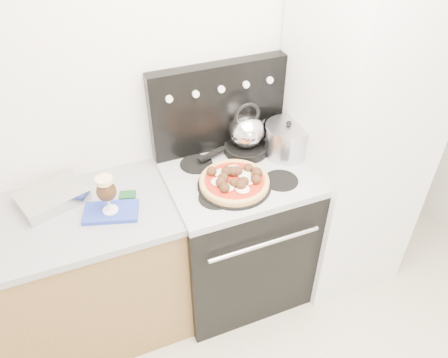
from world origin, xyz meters
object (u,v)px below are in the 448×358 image
pizza (234,180)px  stock_pot (287,141)px  pizza_pan (234,185)px  fridge (352,143)px  oven_mitt (111,212)px  beer_glass (107,195)px  base_cabinet (44,290)px  skillet (246,148)px  stove_body (236,236)px  tea_kettle (247,128)px

pizza → stock_pot: stock_pot is taller
pizza_pan → fridge: bearing=5.4°
oven_mitt → pizza: 0.63m
fridge → pizza_pan: fridge is taller
beer_glass → pizza_pan: 0.63m
stock_pot → beer_glass: bearing=-174.1°
base_cabinet → pizza_pan: size_ratio=3.83×
fridge → oven_mitt: size_ratio=7.38×
oven_mitt → pizza_pan: size_ratio=0.68×
base_cabinet → skillet: size_ratio=5.86×
fridge → pizza_pan: size_ratio=5.01×
stove_body → oven_mitt: oven_mitt is taller
stove_body → beer_glass: size_ratio=4.39×
oven_mitt → skillet: skillet is taller
stove_body → stock_pot: (0.32, 0.06, 0.57)m
base_cabinet → stock_pot: size_ratio=6.03×
stock_pot → base_cabinet: bearing=-178.7°
pizza → tea_kettle: size_ratio=1.60×
fridge → pizza: fridge is taller
pizza → skillet: pizza is taller
pizza_pan → stock_pot: size_ratio=1.58×
tea_kettle → beer_glass: bearing=-179.5°
oven_mitt → fridge: bearing=0.9°
fridge → pizza: 0.76m
stock_pot → tea_kettle: bearing=152.8°
beer_glass → pizza_pan: bearing=-4.7°
stove_body → beer_glass: bearing=-176.2°
pizza_pan → stock_pot: 0.42m
fridge → pizza_pan: bearing=-174.6°
stove_body → pizza: bearing=-122.1°
oven_mitt → tea_kettle: bearing=14.4°
stove_body → stock_pot: bearing=10.2°
base_cabinet → beer_glass: size_ratio=7.23×
skillet → tea_kettle: bearing=0.0°
beer_glass → skillet: size_ratio=0.81×
stove_body → beer_glass: (-0.68, -0.05, 0.58)m
pizza → pizza_pan: bearing=0.0°
fridge → tea_kettle: bearing=162.3°
stock_pot → pizza_pan: bearing=-157.9°
fridge → stock_pot: size_ratio=7.91×
fridge → stock_pot: (-0.38, 0.08, 0.06)m
skillet → stock_pot: size_ratio=1.03×
pizza → oven_mitt: bearing=175.3°
stove_body → beer_glass: 0.90m
pizza_pan → tea_kettle: tea_kettle is taller
stove_body → stock_pot: size_ratio=3.66×
beer_glass → pizza_pan: size_ratio=0.53×
beer_glass → pizza_pan: (0.62, -0.05, -0.10)m
stove_body → fridge: size_ratio=0.46×
stove_body → beer_glass: beer_glass is taller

